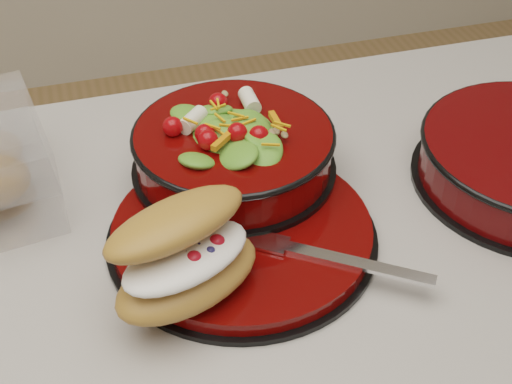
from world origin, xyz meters
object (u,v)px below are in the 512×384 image
object	(u,v)px
croissant	(185,254)
fork	(329,257)
salad_bowl	(234,144)
dinner_plate	(243,232)

from	to	relation	value
croissant	fork	xyz separation A→B (m)	(0.13, -0.00, -0.04)
salad_bowl	fork	xyz separation A→B (m)	(0.05, -0.15, -0.03)
salad_bowl	croissant	distance (m)	0.17
salad_bowl	croissant	size ratio (longest dim) A/B	1.38
salad_bowl	fork	world-z (taller)	salad_bowl
salad_bowl	fork	bearing A→B (deg)	-72.24
dinner_plate	croissant	distance (m)	0.11
salad_bowl	croissant	world-z (taller)	salad_bowl
fork	croissant	bearing A→B (deg)	124.74
fork	dinner_plate	bearing A→B (deg)	78.77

